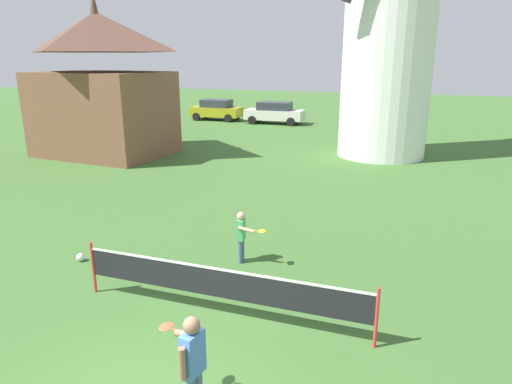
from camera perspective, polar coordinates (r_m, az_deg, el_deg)
The scene contains 7 objects.
tennis_net at distance 8.54m, azimuth -4.58°, elevation -11.32°, with size 5.69×0.06×1.10m.
player_near at distance 6.40m, azimuth -8.00°, elevation -20.25°, with size 0.79×0.70×1.51m.
player_far at distance 10.68m, azimuth -1.77°, elevation -5.28°, with size 0.74×0.45×1.24m.
stray_ball at distance 11.72m, azimuth -21.10°, elevation -7.62°, with size 0.20×0.20×0.20m, color silver.
parked_car_mustard at distance 35.68m, azimuth -4.96°, elevation 10.24°, with size 3.89×1.90×1.56m.
parked_car_cream at distance 33.64m, azimuth 2.33°, elevation 9.91°, with size 4.25×1.95×1.56m.
chapel at distance 23.73m, azimuth -18.78°, elevation 12.31°, with size 6.64×5.09×7.60m.
Camera 1 is at (3.22, -4.48, 4.67)m, focal length 31.98 mm.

